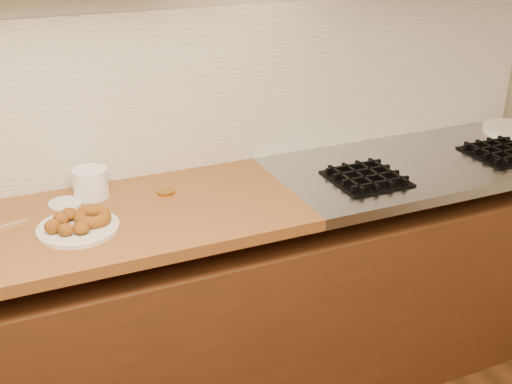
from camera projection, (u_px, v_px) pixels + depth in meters
wall_back at (117, 56)px, 2.22m from camera, size 4.00×0.02×2.70m
base_cabinet at (160, 334)px, 2.36m from camera, size 3.60×0.60×0.77m
stovetop at (429, 163)px, 2.58m from camera, size 1.30×0.62×0.04m
backsplash at (122, 99)px, 2.27m from camera, size 3.60×0.02×0.60m
burner_grates at (438, 163)px, 2.49m from camera, size 0.91×0.26×0.03m
donut_plate at (78, 228)px, 2.01m from camera, size 0.25×0.25×0.01m
ring_donut at (92, 217)px, 2.02m from camera, size 0.17×0.17×0.05m
fried_dough_chunks at (67, 223)px, 1.98m from camera, size 0.13×0.18×0.05m
plastic_tub at (91, 183)px, 2.22m from camera, size 0.14×0.14×0.10m
tub_lid at (65, 203)px, 2.18m from camera, size 0.13×0.13×0.01m
brass_jar_lid at (166, 192)px, 2.26m from camera, size 0.08×0.08×0.01m
wooden_utensil at (1, 229)px, 2.00m from camera, size 0.17×0.06×0.01m
plate_stack at (511, 130)px, 2.86m from camera, size 0.25×0.25×0.02m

